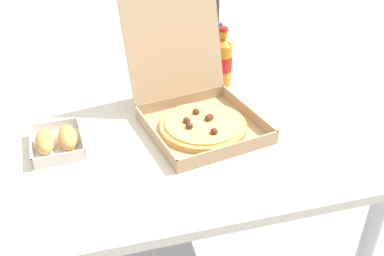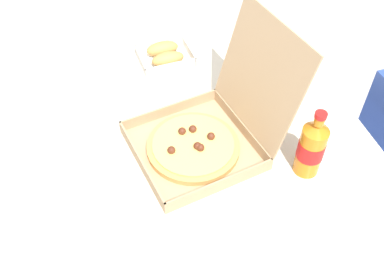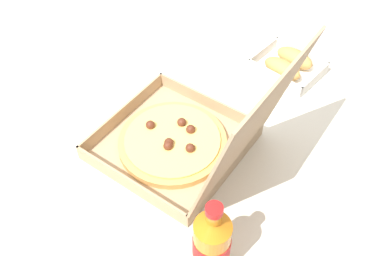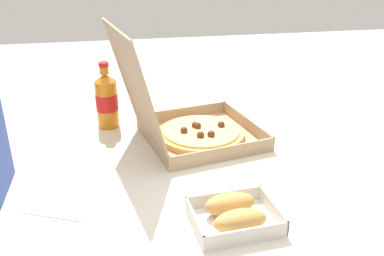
{
  "view_description": "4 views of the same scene",
  "coord_description": "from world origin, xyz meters",
  "px_view_note": "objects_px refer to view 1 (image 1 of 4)",
  "views": [
    {
      "loc": [
        -0.28,
        -1.18,
        1.49
      ],
      "look_at": [
        0.01,
        -0.07,
        0.75
      ],
      "focal_mm": 40.74,
      "sensor_mm": 36.0,
      "label": 1
    },
    {
      "loc": [
        0.87,
        -0.3,
        1.71
      ],
      "look_at": [
        0.01,
        -0.06,
        0.78
      ],
      "focal_mm": 40.59,
      "sensor_mm": 36.0,
      "label": 2
    },
    {
      "loc": [
        0.49,
        0.47,
        1.57
      ],
      "look_at": [
        -0.02,
        -0.07,
        0.74
      ],
      "focal_mm": 39.41,
      "sensor_mm": 36.0,
      "label": 3
    },
    {
      "loc": [
        -1.13,
        0.19,
        1.3
      ],
      "look_at": [
        0.01,
        -0.03,
        0.78
      ],
      "focal_mm": 38.8,
      "sensor_mm": 36.0,
      "label": 4
    }
  ],
  "objects_px": {
    "diner_person": "(173,43)",
    "paper_menu": "(111,85)",
    "cola_bottle": "(222,61)",
    "pizza_box_open": "(197,110)",
    "chair": "(177,87)",
    "bread_side_box": "(57,141)"
  },
  "relations": [
    {
      "from": "chair",
      "to": "paper_menu",
      "type": "relative_size",
      "value": 3.95
    },
    {
      "from": "diner_person",
      "to": "paper_menu",
      "type": "height_order",
      "value": "diner_person"
    },
    {
      "from": "pizza_box_open",
      "to": "bread_side_box",
      "type": "height_order",
      "value": "pizza_box_open"
    },
    {
      "from": "chair",
      "to": "paper_menu",
      "type": "distance_m",
      "value": 0.58
    },
    {
      "from": "pizza_box_open",
      "to": "paper_menu",
      "type": "xyz_separation_m",
      "value": [
        -0.24,
        0.35,
        -0.05
      ]
    },
    {
      "from": "bread_side_box",
      "to": "chair",
      "type": "bearing_deg",
      "value": 54.58
    },
    {
      "from": "cola_bottle",
      "to": "paper_menu",
      "type": "relative_size",
      "value": 1.07
    },
    {
      "from": "chair",
      "to": "cola_bottle",
      "type": "bearing_deg",
      "value": -82.72
    },
    {
      "from": "chair",
      "to": "cola_bottle",
      "type": "height_order",
      "value": "cola_bottle"
    },
    {
      "from": "pizza_box_open",
      "to": "paper_menu",
      "type": "height_order",
      "value": "pizza_box_open"
    },
    {
      "from": "bread_side_box",
      "to": "cola_bottle",
      "type": "distance_m",
      "value": 0.67
    },
    {
      "from": "pizza_box_open",
      "to": "paper_menu",
      "type": "distance_m",
      "value": 0.43
    },
    {
      "from": "chair",
      "to": "diner_person",
      "type": "bearing_deg",
      "value": 92.41
    },
    {
      "from": "paper_menu",
      "to": "chair",
      "type": "bearing_deg",
      "value": 73.09
    },
    {
      "from": "diner_person",
      "to": "chair",
      "type": "bearing_deg",
      "value": -87.59
    },
    {
      "from": "cola_bottle",
      "to": "paper_menu",
      "type": "bearing_deg",
      "value": 166.92
    },
    {
      "from": "diner_person",
      "to": "cola_bottle",
      "type": "relative_size",
      "value": 5.14
    },
    {
      "from": "diner_person",
      "to": "bread_side_box",
      "type": "xyz_separation_m",
      "value": [
        -0.54,
        -0.82,
        0.07
      ]
    },
    {
      "from": "pizza_box_open",
      "to": "bread_side_box",
      "type": "distance_m",
      "value": 0.44
    },
    {
      "from": "diner_person",
      "to": "cola_bottle",
      "type": "height_order",
      "value": "diner_person"
    },
    {
      "from": "bread_side_box",
      "to": "cola_bottle",
      "type": "relative_size",
      "value": 0.89
    },
    {
      "from": "chair",
      "to": "diner_person",
      "type": "relative_size",
      "value": 0.72
    }
  ]
}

